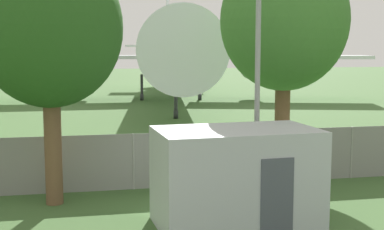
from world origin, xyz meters
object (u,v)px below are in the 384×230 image
object	(u,v)px
portable_cabin	(236,177)
tree_far_right	(284,21)
tree_near_hangar	(49,28)
airplane	(171,50)

from	to	relation	value
portable_cabin	tree_far_right	size ratio (longest dim) A/B	0.52
tree_far_right	tree_near_hangar	bearing A→B (deg)	-162.34
airplane	tree_far_right	size ratio (longest dim) A/B	5.46
airplane	portable_cabin	size ratio (longest dim) A/B	10.46
airplane	tree_far_right	xyz separation A→B (m)	(-0.38, -27.36, 1.09)
airplane	tree_far_right	world-z (taller)	airplane
airplane	tree_far_right	distance (m)	27.38
portable_cabin	tree_far_right	bearing A→B (deg)	54.77
tree_near_hangar	portable_cabin	bearing A→B (deg)	-31.75
tree_far_right	airplane	bearing A→B (deg)	89.20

